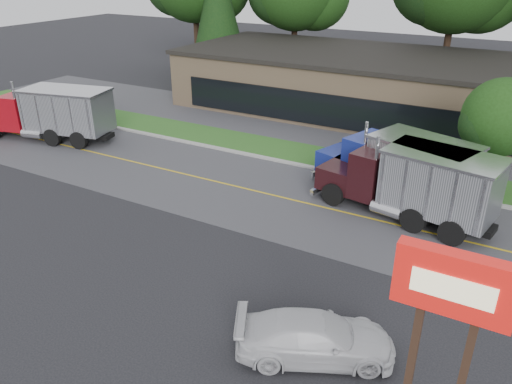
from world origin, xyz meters
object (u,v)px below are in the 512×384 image
dump_truck_red (51,112)px  dump_truck_maroon (415,182)px  dump_truck_blue (401,167)px  rally_car (315,337)px

dump_truck_red → dump_truck_maroon: size_ratio=1.13×
dump_truck_red → dump_truck_maroon: bearing=167.8°
dump_truck_blue → dump_truck_maroon: 1.77m
dump_truck_red → dump_truck_blue: size_ratio=1.16×
dump_truck_red → dump_truck_blue: same height
dump_truck_red → dump_truck_blue: 21.91m
dump_truck_blue → rally_car: dump_truck_blue is taller
dump_truck_red → rally_car: (22.48, -9.76, -1.13)m
rally_car → dump_truck_blue: bearing=-23.3°
dump_truck_red → dump_truck_blue: (21.84, 1.83, -0.01)m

